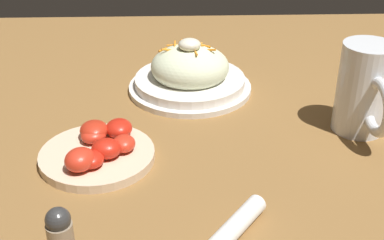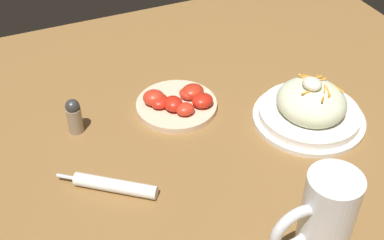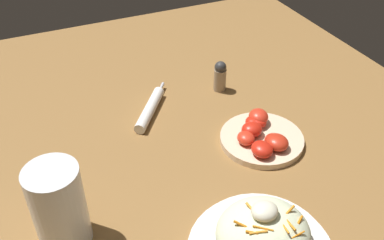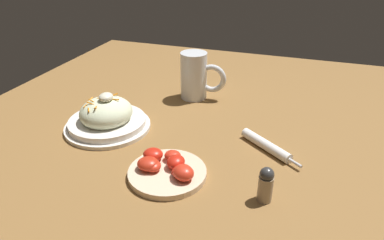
{
  "view_description": "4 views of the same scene",
  "coord_description": "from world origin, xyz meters",
  "views": [
    {
      "loc": [
        -0.13,
        -0.67,
        0.45
      ],
      "look_at": [
        -0.1,
        -0.01,
        0.08
      ],
      "focal_mm": 49.23,
      "sensor_mm": 36.0,
      "label": 1
    },
    {
      "loc": [
        0.57,
        -0.3,
        0.68
      ],
      "look_at": [
        -0.11,
        -0.01,
        0.08
      ],
      "focal_mm": 47.45,
      "sensor_mm": 36.0,
      "label": 2
    },
    {
      "loc": [
        0.18,
        0.6,
        0.59
      ],
      "look_at": [
        -0.1,
        -0.02,
        0.08
      ],
      "focal_mm": 40.71,
      "sensor_mm": 36.0,
      "label": 3
    },
    {
      "loc": [
        -0.84,
        -0.25,
        0.48
      ],
      "look_at": [
        -0.08,
        0.01,
        0.06
      ],
      "focal_mm": 33.1,
      "sensor_mm": 36.0,
      "label": 4
    }
  ],
  "objects": [
    {
      "name": "tomato_plate",
      "position": [
        -0.25,
        0.01,
        0.02
      ],
      "size": [
        0.18,
        0.18,
        0.05
      ],
      "color": "beige",
      "rests_on": "ground_plane"
    },
    {
      "name": "ground_plane",
      "position": [
        0.0,
        0.0,
        0.0
      ],
      "size": [
        1.43,
        1.43,
        0.0
      ],
      "primitive_type": "plane",
      "color": "olive"
    },
    {
      "name": "beer_mug",
      "position": [
        0.18,
        0.09,
        0.07
      ],
      "size": [
        0.09,
        0.15,
        0.15
      ],
      "color": "white",
      "rests_on": "ground_plane"
    },
    {
      "name": "salt_shaker",
      "position": [
        -0.26,
        -0.2,
        0.04
      ],
      "size": [
        0.03,
        0.03,
        0.08
      ],
      "color": "gray",
      "rests_on": "ground_plane"
    },
    {
      "name": "napkin_roll",
      "position": [
        -0.07,
        -0.18,
        0.01
      ],
      "size": [
        0.13,
        0.16,
        0.02
      ],
      "color": "white",
      "rests_on": "ground_plane"
    },
    {
      "name": "salad_plate",
      "position": [
        -0.1,
        0.25,
        0.03
      ],
      "size": [
        0.24,
        0.24,
        0.11
      ],
      "color": "white",
      "rests_on": "ground_plane"
    }
  ]
}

